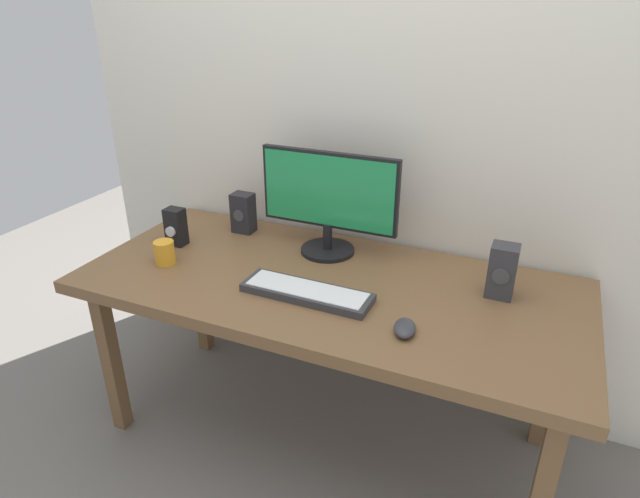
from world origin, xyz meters
The scene contains 10 objects.
ground_plane centered at (0.00, 0.00, 0.00)m, with size 6.00×6.00×0.00m, color slate.
wall_back centered at (0.00, 0.43, 1.50)m, with size 2.60×0.04×3.00m, color silver.
desk centered at (0.00, 0.00, 0.64)m, with size 1.77×0.79×0.71m.
monitor centered at (-0.09, 0.23, 0.92)m, with size 0.54×0.21×0.40m.
keyboard_primary centered at (-0.02, -0.12, 0.72)m, with size 0.45×0.14×0.03m.
mouse centered at (0.34, -0.20, 0.72)m, with size 0.07×0.11×0.03m, color #333338.
speaker_right centered at (0.57, 0.14, 0.80)m, with size 0.09×0.08×0.18m.
speaker_left centered at (-0.50, 0.26, 0.79)m, with size 0.09×0.07×0.17m.
audio_controller centered at (-0.68, 0.04, 0.78)m, with size 0.07×0.07×0.15m.
coffee_mug centered at (-0.61, -0.12, 0.75)m, with size 0.07×0.07×0.09m, color orange.
Camera 1 is at (0.64, -1.53, 1.62)m, focal length 30.06 mm.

